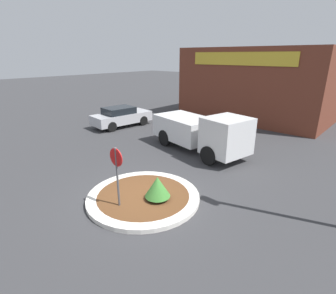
% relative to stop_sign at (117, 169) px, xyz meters
% --- Properties ---
extents(ground_plane, '(120.00, 120.00, 0.00)m').
position_rel_stop_sign_xyz_m(ground_plane, '(0.10, 1.03, -1.53)').
color(ground_plane, '#38383A').
extents(traffic_island, '(4.13, 4.13, 0.16)m').
position_rel_stop_sign_xyz_m(traffic_island, '(0.10, 1.03, -1.45)').
color(traffic_island, silver).
rests_on(traffic_island, ground_plane).
extents(stop_sign, '(0.62, 0.07, 2.25)m').
position_rel_stop_sign_xyz_m(stop_sign, '(0.00, 0.00, 0.00)').
color(stop_sign, '#4C4C51').
rests_on(stop_sign, ground_plane).
extents(island_shrub, '(0.91, 0.91, 0.85)m').
position_rel_stop_sign_xyz_m(island_shrub, '(0.68, 1.18, -0.89)').
color(island_shrub, brown).
rests_on(island_shrub, traffic_island).
extents(utility_truck, '(6.05, 3.17, 2.21)m').
position_rel_stop_sign_xyz_m(utility_truck, '(-1.34, 6.59, -0.40)').
color(utility_truck, silver).
rests_on(utility_truck, ground_plane).
extents(storefront_building, '(11.21, 6.07, 5.59)m').
position_rel_stop_sign_xyz_m(storefront_building, '(-2.77, 16.22, 1.26)').
color(storefront_building, brown).
rests_on(storefront_building, ground_plane).
extents(parked_sedan_silver, '(2.24, 4.50, 1.45)m').
position_rel_stop_sign_xyz_m(parked_sedan_silver, '(-8.79, 7.07, -0.78)').
color(parked_sedan_silver, '#B7B7BC').
rests_on(parked_sedan_silver, ground_plane).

